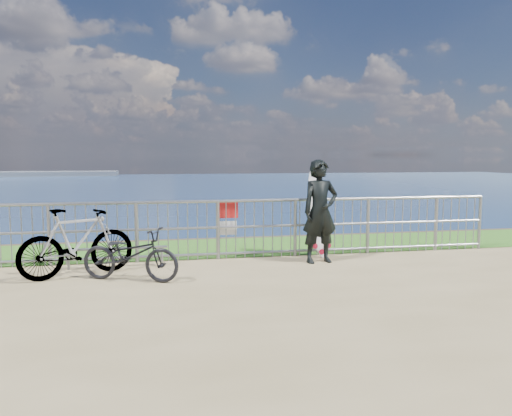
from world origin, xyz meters
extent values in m
plane|color=#2D661C|center=(0.00, 2.70, 0.01)|extent=(120.00, 120.00, 0.00)
cube|color=brown|center=(0.00, 3.90, -2.50)|extent=(120.00, 0.30, 5.00)
plane|color=navy|center=(0.00, 90.00, -5.00)|extent=(260.00, 260.00, 0.00)
cube|color=#565E68|center=(-50.00, 168.00, -4.25)|extent=(70.00, 12.00, 1.50)
cylinder|color=gray|center=(0.00, 1.60, 1.10)|extent=(10.00, 0.06, 0.06)
cylinder|color=gray|center=(0.00, 1.60, 0.61)|extent=(10.00, 0.05, 0.05)
cylinder|color=gray|center=(0.00, 1.60, 0.10)|extent=(10.00, 0.05, 0.05)
cylinder|color=gray|center=(-3.50, 1.60, 0.55)|extent=(0.06, 0.06, 1.10)
cylinder|color=gray|center=(-2.00, 1.60, 0.55)|extent=(0.06, 0.06, 1.10)
cylinder|color=gray|center=(-0.50, 1.60, 0.55)|extent=(0.06, 0.06, 1.10)
cylinder|color=gray|center=(1.00, 1.60, 0.55)|extent=(0.06, 0.06, 1.10)
cylinder|color=gray|center=(2.50, 1.60, 0.55)|extent=(0.06, 0.06, 1.10)
cylinder|color=gray|center=(4.00, 1.60, 0.55)|extent=(0.06, 0.06, 1.10)
cylinder|color=gray|center=(5.00, 1.60, 0.55)|extent=(0.06, 0.06, 1.10)
cube|color=red|center=(-0.32, 1.66, 0.92)|extent=(0.42, 0.02, 0.30)
cube|color=white|center=(-0.32, 1.66, 0.92)|extent=(0.38, 0.01, 0.08)
cube|color=white|center=(-0.32, 1.66, 0.58)|extent=(0.36, 0.02, 0.26)
imported|color=black|center=(1.29, 0.96, 0.94)|extent=(0.74, 0.55, 1.88)
ellipsoid|color=white|center=(1.42, 1.45, 0.88)|extent=(0.57, 0.53, 1.76)
cone|color=red|center=(1.29, 1.33, 0.25)|extent=(0.11, 0.19, 0.11)
cone|color=red|center=(1.56, 1.33, 0.25)|extent=(0.11, 0.19, 0.11)
cone|color=red|center=(1.42, 1.33, 0.13)|extent=(0.11, 0.19, 0.11)
imported|color=black|center=(-2.04, 0.23, 0.42)|extent=(1.68, 1.13, 0.84)
imported|color=black|center=(-2.90, 0.70, 0.56)|extent=(1.90, 1.28, 1.12)
cylinder|color=gray|center=(-2.34, 1.20, 0.34)|extent=(1.77, 0.05, 0.05)
cylinder|color=gray|center=(-3.13, 1.20, 0.17)|extent=(0.04, 0.04, 0.34)
cylinder|color=gray|center=(-1.56, 1.20, 0.17)|extent=(0.04, 0.04, 0.34)
camera|label=1|loc=(-1.60, -7.64, 1.96)|focal=35.00mm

